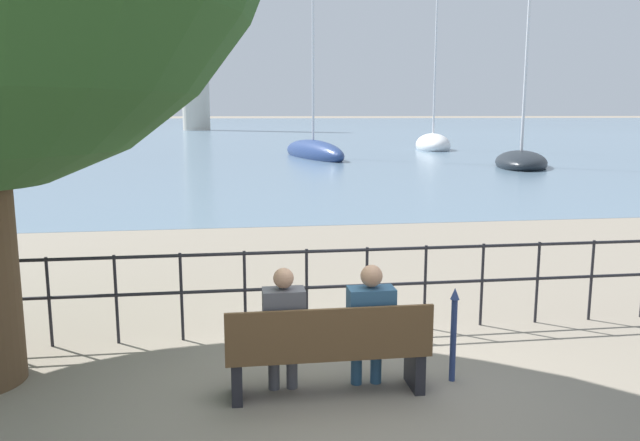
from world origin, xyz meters
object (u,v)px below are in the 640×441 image
(park_bench, at_px, (329,352))
(sailboat_0, at_px, (521,161))
(seated_person_right, at_px, (370,322))
(sailboat_1, at_px, (313,152))
(sailboat_2, at_px, (433,144))
(harbor_lighthouse, at_px, (194,37))
(seated_person_left, at_px, (284,326))
(closed_umbrella, at_px, (454,329))

(park_bench, bearing_deg, sailboat_0, 60.59)
(seated_person_right, height_order, sailboat_1, sailboat_1)
(sailboat_0, xyz_separation_m, sailboat_2, (0.26, 14.54, 0.12))
(harbor_lighthouse, bearing_deg, sailboat_2, -70.56)
(seated_person_left, xyz_separation_m, harbor_lighthouse, (-5.56, 94.01, 13.25))
(seated_person_left, relative_size, closed_umbrella, 1.30)
(sailboat_1, bearing_deg, sailboat_2, 22.56)
(seated_person_left, xyz_separation_m, sailboat_1, (4.44, 31.47, -0.32))
(sailboat_2, distance_m, harbor_lighthouse, 60.61)
(seated_person_left, bearing_deg, harbor_lighthouse, 93.38)
(seated_person_right, xyz_separation_m, harbor_lighthouse, (-6.38, 94.01, 13.25))
(park_bench, bearing_deg, sailboat_2, 70.37)
(park_bench, bearing_deg, sailboat_1, 82.72)
(park_bench, xyz_separation_m, closed_umbrella, (1.28, 0.16, 0.10))
(park_bench, bearing_deg, closed_umbrella, 6.96)
(sailboat_0, relative_size, sailboat_1, 0.85)
(sailboat_0, distance_m, sailboat_2, 14.55)
(seated_person_right, relative_size, closed_umbrella, 1.30)
(seated_person_left, distance_m, harbor_lighthouse, 95.10)
(seated_person_left, distance_m, closed_umbrella, 1.70)
(closed_umbrella, bearing_deg, sailboat_2, 72.00)
(seated_person_right, relative_size, sailboat_2, 0.10)
(seated_person_left, height_order, harbor_lighthouse, harbor_lighthouse)
(seated_person_left, height_order, sailboat_2, sailboat_2)
(seated_person_left, xyz_separation_m, seated_person_right, (0.82, -0.00, 0.00))
(sailboat_0, height_order, sailboat_2, sailboat_2)
(seated_person_right, bearing_deg, harbor_lighthouse, 93.88)
(seated_person_left, relative_size, sailboat_1, 0.10)
(seated_person_left, height_order, seated_person_right, same)
(sailboat_0, relative_size, sailboat_2, 0.81)
(seated_person_left, bearing_deg, sailboat_1, 81.96)
(park_bench, height_order, seated_person_right, seated_person_right)
(park_bench, relative_size, harbor_lighthouse, 0.06)
(sailboat_2, relative_size, harbor_lighthouse, 0.43)
(closed_umbrella, relative_size, harbor_lighthouse, 0.03)
(sailboat_0, xyz_separation_m, harbor_lighthouse, (-19.40, 70.26, 13.65))
(seated_person_left, xyz_separation_m, closed_umbrella, (1.69, 0.08, -0.15))
(closed_umbrella, bearing_deg, sailboat_1, 84.98)
(seated_person_right, height_order, closed_umbrella, seated_person_right)
(park_bench, height_order, sailboat_1, sailboat_1)
(sailboat_2, bearing_deg, seated_person_right, -100.09)
(seated_person_right, xyz_separation_m, sailboat_2, (13.28, 38.30, -0.28))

